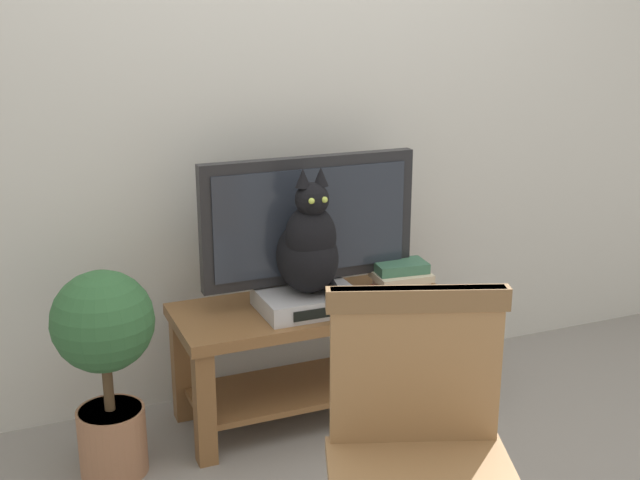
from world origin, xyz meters
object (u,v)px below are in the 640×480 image
object	(u,v)px
media_box	(307,300)
potted_plant	(105,353)
tv_stand	(315,338)
book_stack	(401,278)
cat	(309,247)
wooden_chair	(421,448)
tv	(310,225)

from	to	relation	value
media_box	potted_plant	bearing A→B (deg)	-175.59
tv_stand	book_stack	xyz separation A→B (m)	(0.37, -0.02, 0.21)
book_stack	potted_plant	size ratio (longest dim) A/B	0.33
media_box	cat	distance (m)	0.22
media_box	potted_plant	distance (m)	0.77
cat	wooden_chair	size ratio (longest dim) A/B	0.52
tv	book_stack	distance (m)	0.45
media_box	book_stack	xyz separation A→B (m)	(0.42, 0.03, 0.02)
tv_stand	tv	xyz separation A→B (m)	(0.00, 0.05, 0.45)
tv	wooden_chair	world-z (taller)	tv
tv_stand	media_box	distance (m)	0.20
wooden_chair	potted_plant	size ratio (longest dim) A/B	1.23
wooden_chair	potted_plant	world-z (taller)	wooden_chair
media_box	wooden_chair	size ratio (longest dim) A/B	0.40
cat	book_stack	bearing A→B (deg)	6.19
tv_stand	potted_plant	bearing A→B (deg)	-172.56
tv	media_box	distance (m)	0.29
tv_stand	wooden_chair	world-z (taller)	wooden_chair
tv	book_stack	world-z (taller)	tv
tv	wooden_chair	xyz separation A→B (m)	(-0.20, -1.24, -0.24)
potted_plant	wooden_chair	bearing A→B (deg)	-59.95
tv_stand	potted_plant	size ratio (longest dim) A/B	1.46
tv	media_box	bearing A→B (deg)	-116.57
tv_stand	media_box	xyz separation A→B (m)	(-0.05, -0.05, 0.19)
wooden_chair	media_box	bearing A→B (deg)	82.53
tv_stand	tv	distance (m)	0.46
media_box	book_stack	distance (m)	0.42
tv	cat	world-z (taller)	tv
media_box	potted_plant	xyz separation A→B (m)	(-0.77, -0.06, -0.06)
tv	potted_plant	size ratio (longest dim) A/B	1.15
tv_stand	cat	distance (m)	0.41
tv_stand	tv	bearing A→B (deg)	89.97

